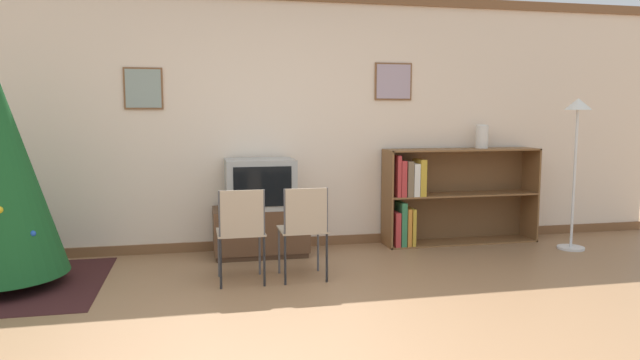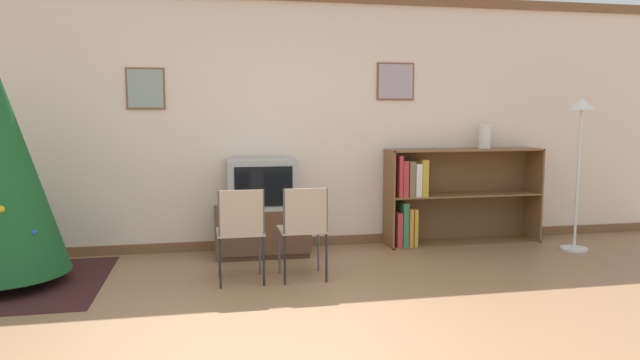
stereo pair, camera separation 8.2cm
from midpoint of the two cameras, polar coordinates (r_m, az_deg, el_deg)
ground_plane at (r=3.79m, az=1.03°, el=-15.69°), size 24.00×24.00×0.00m
wall_back at (r=6.09m, az=-4.24°, el=5.82°), size 9.18×0.11×2.70m
area_rug at (r=5.54m, az=-28.67°, el=-9.20°), size 1.63×1.62×0.01m
tv_console at (r=5.88m, az=-5.43°, el=-5.11°), size 0.95×0.51×0.48m
television at (r=5.79m, az=-5.49°, el=-0.36°), size 0.69×0.50×0.50m
folding_chair_left at (r=4.85m, az=-7.43°, el=-4.91°), size 0.40×0.40×0.82m
folding_chair_right at (r=4.91m, az=-1.15°, el=-4.70°), size 0.40×0.40×0.82m
bookshelf at (r=6.42m, az=12.20°, el=-1.61°), size 1.74×0.36×1.05m
vase at (r=6.63m, az=16.50°, el=4.21°), size 0.14×0.14×0.26m
standing_lamp at (r=6.52m, az=24.90°, el=4.18°), size 0.28×0.28×1.60m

